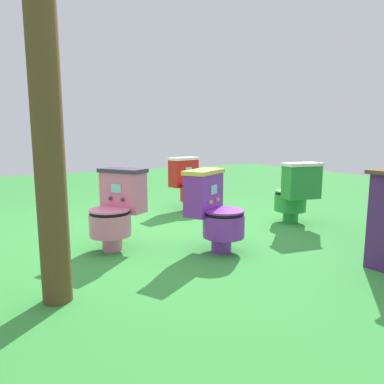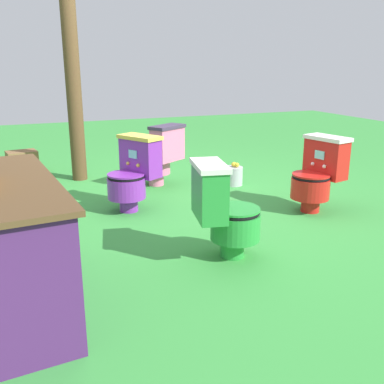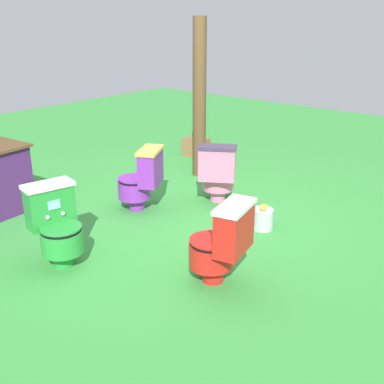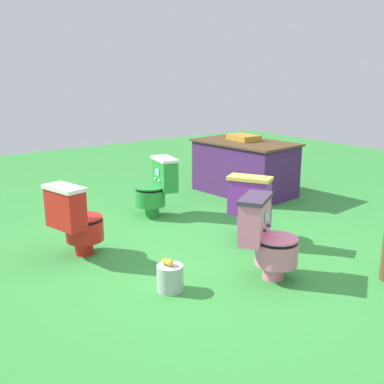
{
  "view_description": "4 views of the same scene",
  "coord_description": "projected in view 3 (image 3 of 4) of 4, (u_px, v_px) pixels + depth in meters",
  "views": [
    {
      "loc": [
        1.63,
        3.12,
        1.03
      ],
      "look_at": [
        -0.26,
        -0.03,
        0.44
      ],
      "focal_mm": 33.37,
      "sensor_mm": 36.0,
      "label": 1
    },
    {
      "loc": [
        -4.26,
        1.63,
        1.41
      ],
      "look_at": [
        -0.76,
        0.19,
        0.3
      ],
      "focal_mm": 41.59,
      "sensor_mm": 36.0,
      "label": 2
    },
    {
      "loc": [
        -3.71,
        -3.17,
        2.12
      ],
      "look_at": [
        -0.25,
        -0.27,
        0.44
      ],
      "focal_mm": 45.13,
      "sensor_mm": 36.0,
      "label": 3
    },
    {
      "loc": [
        3.21,
        -2.73,
        1.77
      ],
      "look_at": [
        -0.5,
        0.04,
        0.55
      ],
      "focal_mm": 43.38,
      "sensor_mm": 36.0,
      "label": 4
    }
  ],
  "objects": [
    {
      "name": "toilet_red",
      "position": [
        221.0,
        243.0,
        3.92
      ],
      "size": [
        0.5,
        0.57,
        0.73
      ],
      "rotation": [
        0.0,
        0.0,
        0.22
      ],
      "color": "red",
      "rests_on": "ground"
    },
    {
      "name": "lemon_bucket",
      "position": [
        263.0,
        218.0,
        5.01
      ],
      "size": [
        0.22,
        0.22,
        0.28
      ],
      "color": "#B7B7BF",
      "rests_on": "ground"
    },
    {
      "name": "wooden_post",
      "position": [
        199.0,
        100.0,
        6.38
      ],
      "size": [
        0.18,
        0.18,
        2.09
      ],
      "primitive_type": "cylinder",
      "color": "brown",
      "rests_on": "ground"
    },
    {
      "name": "toilet_pink",
      "position": [
        218.0,
        173.0,
        5.62
      ],
      "size": [
        0.63,
        0.6,
        0.73
      ],
      "rotation": [
        0.0,
        0.0,
        5.27
      ],
      "color": "pink",
      "rests_on": "ground"
    },
    {
      "name": "toilet_purple",
      "position": [
        141.0,
        179.0,
        5.42
      ],
      "size": [
        0.59,
        0.62,
        0.73
      ],
      "rotation": [
        0.0,
        0.0,
        0.5
      ],
      "color": "purple",
      "rests_on": "ground"
    },
    {
      "name": "toilet_green",
      "position": [
        57.0,
        225.0,
        4.25
      ],
      "size": [
        0.5,
        0.56,
        0.73
      ],
      "rotation": [
        0.0,
        0.0,
        2.93
      ],
      "color": "green",
      "rests_on": "ground"
    },
    {
      "name": "small_crate",
      "position": [
        196.0,
        147.0,
        7.59
      ],
      "size": [
        0.33,
        0.41,
        0.28
      ],
      "primitive_type": "cube",
      "rotation": [
        0.0,
        0.0,
        4.87
      ],
      "color": "brown",
      "rests_on": "ground"
    },
    {
      "name": "ground",
      "position": [
        188.0,
        218.0,
        5.32
      ],
      "size": [
        14.0,
        14.0,
        0.0
      ],
      "primitive_type": "plane",
      "color": "green"
    }
  ]
}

